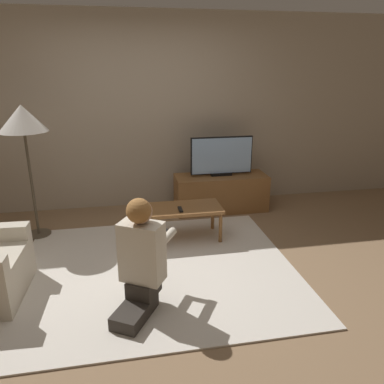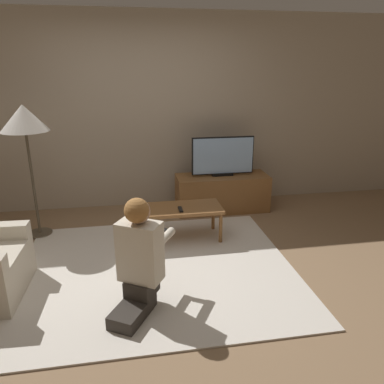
{
  "view_description": "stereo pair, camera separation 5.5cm",
  "coord_description": "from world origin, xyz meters",
  "px_view_note": "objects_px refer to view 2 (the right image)",
  "views": [
    {
      "loc": [
        -0.27,
        -3.25,
        1.93
      ],
      "look_at": [
        0.43,
        0.46,
        0.64
      ],
      "focal_mm": 35.0,
      "sensor_mm": 36.0,
      "label": 1
    },
    {
      "loc": [
        -0.22,
        -3.26,
        1.93
      ],
      "look_at": [
        0.43,
        0.46,
        0.64
      ],
      "focal_mm": 35.0,
      "sensor_mm": 36.0,
      "label": 2
    }
  ],
  "objects_px": {
    "floor_lamp": "(24,123)",
    "tv": "(223,156)",
    "person_kneeling": "(139,255)",
    "coffee_table": "(180,211)"
  },
  "relations": [
    {
      "from": "floor_lamp",
      "to": "tv",
      "type": "bearing_deg",
      "value": 10.23
    },
    {
      "from": "person_kneeling",
      "to": "coffee_table",
      "type": "bearing_deg",
      "value": -81.72
    },
    {
      "from": "tv",
      "to": "floor_lamp",
      "type": "distance_m",
      "value": 2.44
    },
    {
      "from": "tv",
      "to": "person_kneeling",
      "type": "relative_size",
      "value": 0.88
    },
    {
      "from": "tv",
      "to": "coffee_table",
      "type": "xyz_separation_m",
      "value": [
        -0.71,
        -0.83,
        -0.41
      ]
    },
    {
      "from": "tv",
      "to": "floor_lamp",
      "type": "relative_size",
      "value": 0.55
    },
    {
      "from": "tv",
      "to": "person_kneeling",
      "type": "distance_m",
      "value": 2.4
    },
    {
      "from": "coffee_table",
      "to": "floor_lamp",
      "type": "relative_size",
      "value": 0.62
    },
    {
      "from": "floor_lamp",
      "to": "coffee_table",
      "type": "bearing_deg",
      "value": -14.07
    },
    {
      "from": "floor_lamp",
      "to": "person_kneeling",
      "type": "relative_size",
      "value": 1.59
    }
  ]
}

